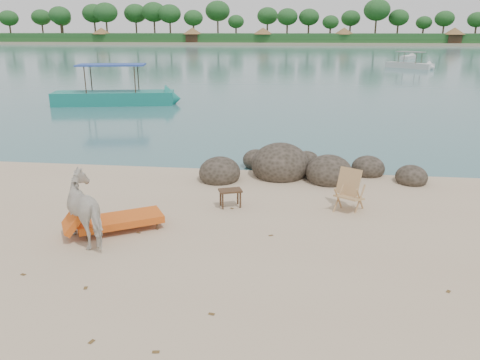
% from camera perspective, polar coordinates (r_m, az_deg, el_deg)
% --- Properties ---
extents(water, '(400.00, 400.00, 0.00)m').
position_cam_1_polar(water, '(97.75, 6.31, 15.34)').
color(water, '#35626B').
rests_on(water, ground).
extents(far_shore, '(420.00, 90.00, 1.40)m').
position_cam_1_polar(far_shore, '(177.71, 6.78, 16.41)').
color(far_shore, tan).
rests_on(far_shore, ground).
extents(far_scenery, '(420.00, 18.00, 9.50)m').
position_cam_1_polar(far_scenery, '(144.36, 6.71, 17.35)').
color(far_scenery, '#1E4C1E').
rests_on(far_scenery, ground).
extents(boulders, '(6.43, 2.98, 1.28)m').
position_cam_1_polar(boulders, '(13.83, 6.75, 1.37)').
color(boulders, black).
rests_on(boulders, ground).
extents(cow, '(1.70, 1.63, 1.37)m').
position_cam_1_polar(cow, '(9.90, -17.86, -3.44)').
color(cow, silver).
rests_on(cow, ground).
extents(side_table, '(0.63, 0.52, 0.43)m').
position_cam_1_polar(side_table, '(11.32, -1.18, -2.38)').
color(side_table, '#352715').
rests_on(side_table, ground).
extents(lounge_chair, '(2.29, 1.80, 0.66)m').
position_cam_1_polar(lounge_chair, '(10.33, -14.42, -4.34)').
color(lounge_chair, orange).
rests_on(lounge_chair, ground).
extents(deck_chair, '(0.87, 0.89, 0.95)m').
position_cam_1_polar(deck_chair, '(11.32, 13.21, -1.49)').
color(deck_chair, tan).
rests_on(deck_chair, ground).
extents(boat_near, '(7.88, 3.23, 3.72)m').
position_cam_1_polar(boat_near, '(28.46, -15.36, 12.67)').
color(boat_near, '#16776B').
rests_on(boat_near, water).
extents(boat_mid, '(5.40, 5.14, 2.97)m').
position_cam_1_polar(boat_mid, '(57.82, 20.06, 14.20)').
color(boat_mid, silver).
rests_on(boat_mid, water).
extents(boat_far, '(3.42, 5.22, 0.61)m').
position_cam_1_polar(boat_far, '(76.12, 19.83, 13.97)').
color(boat_far, silver).
rests_on(boat_far, water).
extents(dead_leaves, '(7.39, 5.46, 0.00)m').
position_cam_1_polar(dead_leaves, '(8.86, -8.62, -10.14)').
color(dead_leaves, brown).
rests_on(dead_leaves, ground).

